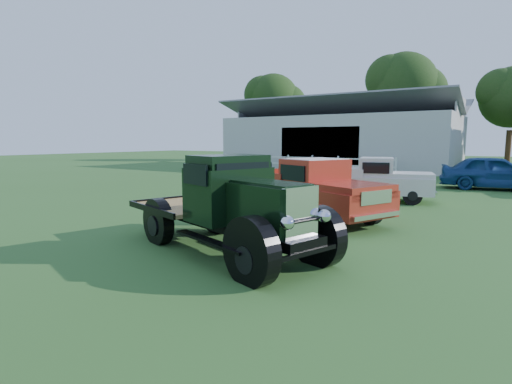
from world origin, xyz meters
The scene contains 10 objects.
ground centered at (0.00, 0.00, 0.00)m, with size 120.00×120.00×0.00m, color #35662A.
shed_left centered at (-7.00, 26.00, 2.80)m, with size 18.80×10.20×5.60m, color #ADADAC, non-canonical shape.
fence_rail centered at (-8.00, 20.00, 0.60)m, with size 14.20×0.16×1.20m, color white, non-canonical shape.
tree_a centered at (-18.00, 33.00, 5.25)m, with size 6.30×6.30×10.50m, color #113309, non-canonical shape.
tree_b centered at (-4.00, 34.00, 5.75)m, with size 6.90×6.90×11.50m, color #113309, non-canonical shape.
tree_c centered at (5.00, 33.00, 4.50)m, with size 5.40×5.40×9.00m, color #113309, non-canonical shape.
vintage_flatbed centered at (0.52, -0.44, 1.01)m, with size 5.09×2.01×2.01m, color black, non-canonical shape.
red_pickup centered at (0.52, 3.76, 0.90)m, with size 4.94×1.90×1.80m, color #A0291B, non-canonical shape.
white_pickup centered at (0.99, 8.32, 0.81)m, with size 4.41×1.71×1.62m, color silver, non-canonical shape.
misc_car_blue centered at (4.77, 14.83, 0.80)m, with size 1.90×4.72×1.61m, color navy.
Camera 1 is at (5.46, -6.95, 2.31)m, focal length 28.00 mm.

